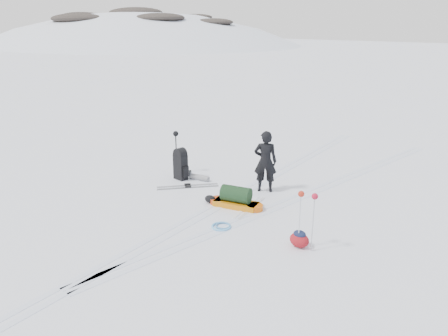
{
  "coord_description": "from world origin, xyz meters",
  "views": [
    {
      "loc": [
        6.92,
        -8.26,
        4.63
      ],
      "look_at": [
        -0.06,
        0.14,
        0.95
      ],
      "focal_mm": 35.0,
      "sensor_mm": 36.0,
      "label": 1
    }
  ],
  "objects": [
    {
      "name": "ski_poles_black",
      "position": [
        -2.7,
        0.95,
        1.13
      ],
      "size": [
        0.19,
        0.17,
        1.39
      ],
      "rotation": [
        0.0,
        0.0,
        0.35
      ],
      "color": "black",
      "rests_on": "ground"
    },
    {
      "name": "ski_poles_silver",
      "position": [
        2.95,
        -0.79,
        1.1
      ],
      "size": [
        0.41,
        0.19,
        1.32
      ],
      "rotation": [
        0.0,
        0.0,
        0.38
      ],
      "color": "silver",
      "rests_on": "ground"
    },
    {
      "name": "ground",
      "position": [
        0.0,
        0.0,
        0.0
      ],
      "size": [
        200.0,
        200.0,
        0.0
      ],
      "primitive_type": "plane",
      "color": "silver",
      "rests_on": "ground"
    },
    {
      "name": "stuff_sack",
      "position": [
        -0.28,
        -0.18,
        0.1
      ],
      "size": [
        0.35,
        0.27,
        0.2
      ],
      "rotation": [
        0.0,
        0.0,
        -0.08
      ],
      "color": "black",
      "rests_on": "ground"
    },
    {
      "name": "ski_tracks",
      "position": [
        0.61,
        0.88,
        0.0
      ],
      "size": [
        3.38,
        17.97,
        0.01
      ],
      "color": "silver",
      "rests_on": "ground"
    },
    {
      "name": "thermos_pair",
      "position": [
        -2.02,
        0.72,
        0.14
      ],
      "size": [
        0.18,
        0.32,
        0.3
      ],
      "rotation": [
        0.0,
        0.0,
        0.43
      ],
      "color": "#5C5D64",
      "rests_on": "ground"
    },
    {
      "name": "skier",
      "position": [
        0.35,
        1.47,
        0.89
      ],
      "size": [
        0.77,
        0.7,
        1.77
      ],
      "primitive_type": "imported",
      "rotation": [
        0.0,
        0.0,
        3.69
      ],
      "color": "black",
      "rests_on": "ground"
    },
    {
      "name": "touring_skis_grey",
      "position": [
        -1.57,
        0.29,
        0.01
      ],
      "size": [
        1.37,
        1.55,
        0.07
      ],
      "rotation": [
        0.0,
        0.0,
        0.87
      ],
      "color": "gray",
      "rests_on": "ground"
    },
    {
      "name": "expedition_rucksack",
      "position": [
        -2.14,
        0.68,
        0.46
      ],
      "size": [
        1.05,
        0.59,
        0.99
      ],
      "rotation": [
        0.0,
        0.0,
        -0.07
      ],
      "color": "black",
      "rests_on": "ground"
    },
    {
      "name": "small_daypack",
      "position": [
        2.8,
        -0.76,
        0.18
      ],
      "size": [
        0.49,
        0.4,
        0.38
      ],
      "rotation": [
        0.0,
        0.0,
        0.16
      ],
      "color": "maroon",
      "rests_on": "ground"
    },
    {
      "name": "pulk_sled",
      "position": [
        0.42,
        0.06,
        0.22
      ],
      "size": [
        1.54,
        0.8,
        0.57
      ],
      "rotation": [
        0.0,
        0.0,
        0.27
      ],
      "color": "#CC730C",
      "rests_on": "ground"
    },
    {
      "name": "rope_coil",
      "position": [
        0.91,
        -1.11,
        0.03
      ],
      "size": [
        0.47,
        0.47,
        0.06
      ],
      "rotation": [
        0.0,
        0.0,
        0.0
      ],
      "color": "#61B5ED",
      "rests_on": "ground"
    },
    {
      "name": "touring_skis_white",
      "position": [
        0.73,
        0.22,
        0.01
      ],
      "size": [
        0.55,
        1.58,
        0.06
      ],
      "rotation": [
        0.0,
        0.0,
        -1.36
      ],
      "color": "white",
      "rests_on": "ground"
    }
  ]
}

